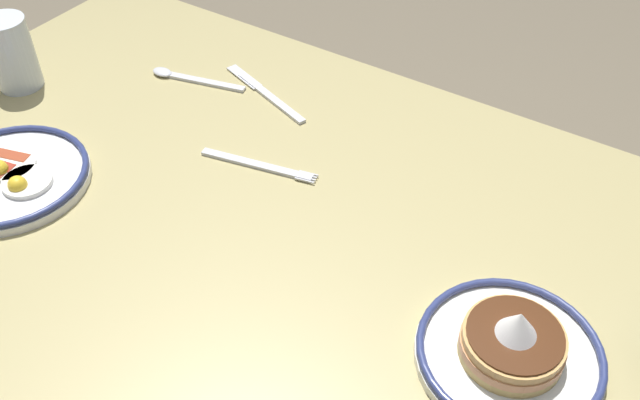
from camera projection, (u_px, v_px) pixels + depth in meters
name	position (u px, v px, depth m)	size (l,w,h in m)	color
dining_table	(282.00, 251.00, 1.08)	(1.49, 0.87, 0.74)	tan
plate_near_main	(511.00, 350.00, 0.84)	(0.23, 0.23, 0.09)	white
plate_center_pancakes	(9.00, 176.00, 1.09)	(0.24, 0.24, 0.04)	white
drinking_glass	(13.00, 57.00, 1.25)	(0.08, 0.08, 0.13)	silver
fork_near	(259.00, 165.00, 1.12)	(0.20, 0.06, 0.01)	silver
butter_knife	(265.00, 93.00, 1.27)	(0.22, 0.09, 0.01)	silver
tea_spoon	(185.00, 77.00, 1.30)	(0.18, 0.06, 0.01)	silver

